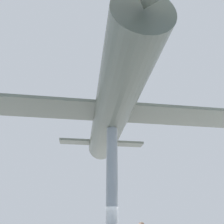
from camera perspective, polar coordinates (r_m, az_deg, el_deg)
support_pylon_central at (r=11.22m, az=-0.00°, el=-19.82°), size 0.58×0.58×6.45m
suspended_airplane at (r=12.23m, az=0.17°, el=0.59°), size 21.00×15.32×3.48m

